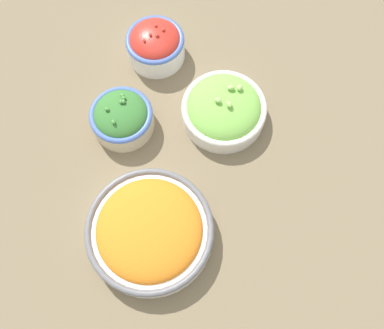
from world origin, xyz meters
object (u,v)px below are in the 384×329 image
Objects in this scene: bowl_lettuce at (224,109)px; bowl_cherry_tomatoes at (155,44)px; bowl_carrots at (150,231)px; bowl_broccoli at (122,117)px.

bowl_cherry_tomatoes reaches higher than bowl_lettuce.
bowl_carrots is 0.28m from bowl_lettuce.
bowl_lettuce is 1.39× the size of bowl_cherry_tomatoes.
bowl_cherry_tomatoes is (0.09, 0.18, 0.01)m from bowl_lettuce.
bowl_broccoli reaches higher than bowl_carrots.
bowl_lettuce is 0.20m from bowl_cherry_tomatoes.
bowl_broccoli is 0.20m from bowl_lettuce.
bowl_lettuce is (0.27, -0.05, -0.00)m from bowl_carrots.
bowl_cherry_tomatoes is at bearing 63.34° from bowl_lettuce.
bowl_broccoli is 0.54× the size of bowl_carrots.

